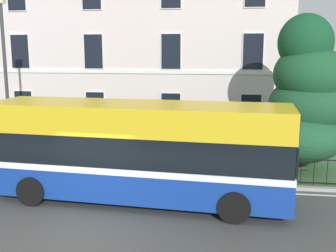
{
  "coord_description": "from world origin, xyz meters",
  "views": [
    {
      "loc": [
        3.91,
        -10.25,
        4.97
      ],
      "look_at": [
        1.92,
        3.5,
        2.34
      ],
      "focal_mm": 42.84,
      "sensor_mm": 36.0,
      "label": 1
    }
  ],
  "objects_px": {
    "litter_bin": "(75,155)",
    "street_lamp_post": "(5,70)",
    "georgian_townhouse": "(150,31)",
    "evergreen_tree": "(303,103)",
    "single_decker_bus": "(138,150)"
  },
  "relations": [
    {
      "from": "evergreen_tree",
      "to": "street_lamp_post",
      "type": "relative_size",
      "value": 0.89
    },
    {
      "from": "street_lamp_post",
      "to": "litter_bin",
      "type": "xyz_separation_m",
      "value": [
        2.99,
        -0.26,
        -3.48
      ]
    },
    {
      "from": "single_decker_bus",
      "to": "evergreen_tree",
      "type": "bearing_deg",
      "value": 39.48
    },
    {
      "from": "georgian_townhouse",
      "to": "litter_bin",
      "type": "height_order",
      "value": "georgian_townhouse"
    },
    {
      "from": "litter_bin",
      "to": "single_decker_bus",
      "type": "bearing_deg",
      "value": -40.98
    },
    {
      "from": "georgian_townhouse",
      "to": "litter_bin",
      "type": "bearing_deg",
      "value": -96.04
    },
    {
      "from": "evergreen_tree",
      "to": "single_decker_bus",
      "type": "xyz_separation_m",
      "value": [
        -5.94,
        -4.24,
        -1.15
      ]
    },
    {
      "from": "georgian_townhouse",
      "to": "evergreen_tree",
      "type": "relative_size",
      "value": 2.73
    },
    {
      "from": "georgian_townhouse",
      "to": "street_lamp_post",
      "type": "height_order",
      "value": "georgian_townhouse"
    },
    {
      "from": "litter_bin",
      "to": "street_lamp_post",
      "type": "bearing_deg",
      "value": 175.12
    },
    {
      "from": "georgian_townhouse",
      "to": "street_lamp_post",
      "type": "relative_size",
      "value": 2.43
    },
    {
      "from": "evergreen_tree",
      "to": "litter_bin",
      "type": "xyz_separation_m",
      "value": [
        -9.27,
        -1.34,
        -2.2
      ]
    },
    {
      "from": "street_lamp_post",
      "to": "georgian_townhouse",
      "type": "bearing_deg",
      "value": 68.84
    },
    {
      "from": "georgian_townhouse",
      "to": "single_decker_bus",
      "type": "height_order",
      "value": "georgian_townhouse"
    },
    {
      "from": "georgian_townhouse",
      "to": "street_lamp_post",
      "type": "bearing_deg",
      "value": -111.16
    }
  ]
}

